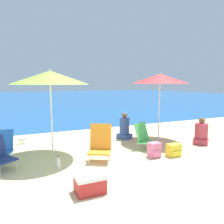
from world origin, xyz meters
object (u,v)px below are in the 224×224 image
object	(u,v)px
person_seated_near	(124,128)
beach_chair_orange	(100,143)
seagull	(22,139)
cooler_box	(90,183)
beach_chair_green	(144,136)
person_seated_far	(201,133)
beach_umbrella_red	(160,79)
backpack_pink	(154,150)
backpack_yellow	(174,150)
beach_umbrella_lime	(50,78)
beach_chair_blue	(2,146)
water_bottle	(58,163)

from	to	relation	value
person_seated_near	beach_chair_orange	bearing A→B (deg)	-156.40
seagull	cooler_box	bearing A→B (deg)	-75.26
beach_chair_orange	seagull	bearing A→B (deg)	155.85
person_seated_near	beach_chair_green	bearing A→B (deg)	-114.45
person_seated_near	seagull	bearing A→B (deg)	143.34
beach_chair_green	person_seated_far	bearing A→B (deg)	-28.85
person_seated_near	seagull	xyz separation A→B (m)	(-3.11, 0.71, -0.21)
beach_umbrella_red	cooler_box	bearing A→B (deg)	-142.23
beach_chair_green	backpack_pink	world-z (taller)	beach_chair_green
beach_umbrella_red	backpack_yellow	size ratio (longest dim) A/B	6.33
beach_chair_green	backpack_yellow	size ratio (longest dim) A/B	2.15
backpack_yellow	backpack_pink	distance (m)	0.51
beach_umbrella_lime	seagull	world-z (taller)	beach_umbrella_lime
beach_umbrella_lime	person_seated_near	world-z (taller)	beach_umbrella_lime
beach_chair_blue	seagull	distance (m)	1.28
beach_chair_orange	beach_chair_blue	distance (m)	2.40
beach_chair_orange	person_seated_near	bearing A→B (deg)	77.05
beach_chair_green	seagull	xyz separation A→B (m)	(-3.10, 1.94, -0.22)
beach_umbrella_red	beach_chair_green	world-z (taller)	beach_umbrella_red
beach_chair_green	water_bottle	distance (m)	2.49
person_seated_near	person_seated_far	size ratio (longest dim) A/B	1.09
beach_umbrella_lime	beach_chair_blue	bearing A→B (deg)	168.26
beach_chair_orange	beach_chair_blue	xyz separation A→B (m)	(-2.13, 1.10, -0.12)
beach_chair_orange	beach_chair_blue	world-z (taller)	beach_chair_orange
beach_umbrella_lime	seagull	distance (m)	2.41
person_seated_far	cooler_box	xyz separation A→B (m)	(-4.01, -1.48, -0.15)
beach_chair_green	person_seated_far	xyz separation A→B (m)	(1.87, -0.22, -0.05)
person_seated_far	backpack_yellow	distance (m)	1.63
beach_umbrella_lime	beach_umbrella_red	xyz separation A→B (m)	(3.40, 0.20, 0.00)
backpack_yellow	seagull	xyz separation A→B (m)	(-3.46, 2.75, -0.01)
person_seated_far	water_bottle	bearing A→B (deg)	-126.21
backpack_yellow	water_bottle	size ratio (longest dim) A/B	1.26
backpack_pink	backpack_yellow	bearing A→B (deg)	-15.15
backpack_yellow	backpack_pink	xyz separation A→B (m)	(-0.49, 0.13, 0.03)
beach_umbrella_red	backpack_pink	bearing A→B (deg)	-129.02
beach_chair_blue	backpack_yellow	size ratio (longest dim) A/B	2.00
beach_umbrella_red	person_seated_near	world-z (taller)	beach_umbrella_red
person_seated_near	cooler_box	size ratio (longest dim) A/B	1.75
cooler_box	person_seated_near	bearing A→B (deg)	53.79
water_bottle	cooler_box	size ratio (longest dim) A/B	0.54
seagull	beach_umbrella_red	bearing A→B (deg)	-16.57
beach_chair_green	backpack_pink	bearing A→B (deg)	-123.15
water_bottle	cooler_box	bearing A→B (deg)	-76.80
beach_umbrella_lime	backpack_yellow	distance (m)	3.56
person_seated_near	water_bottle	distance (m)	2.97
beach_umbrella_lime	backpack_pink	distance (m)	3.12
beach_chair_blue	water_bottle	distance (m)	1.66
beach_chair_blue	person_seated_near	size ratio (longest dim) A/B	0.78
person_seated_far	seagull	size ratio (longest dim) A/B	2.97
beach_chair_green	seagull	size ratio (longest dim) A/B	2.71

